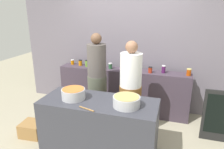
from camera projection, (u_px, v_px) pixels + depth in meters
name	position (u px, v px, depth m)	size (l,w,h in m)	color
ground	(106.00, 139.00, 3.54)	(12.00, 12.00, 0.00)	#A19980
storefront_wall	(127.00, 39.00, 4.40)	(4.80, 0.12, 3.00)	slate
display_shelf	(122.00, 91.00, 4.40)	(2.70, 0.36, 0.93)	#3F3440
prep_table	(99.00, 127.00, 3.14)	(1.70, 0.70, 0.85)	#363740
preserve_jar_0	(72.00, 62.00, 4.64)	(0.07, 0.07, 0.11)	#CD6D05
preserve_jar_1	(80.00, 63.00, 4.55)	(0.08, 0.08, 0.13)	#C9710D
preserve_jar_2	(87.00, 63.00, 4.45)	(0.07, 0.07, 0.14)	#699A37
preserve_jar_3	(110.00, 66.00, 4.31)	(0.08, 0.08, 0.12)	#285532
preserve_jar_4	(124.00, 67.00, 4.21)	(0.07, 0.07, 0.12)	#442D57
preserve_jar_5	(150.00, 70.00, 4.03)	(0.08, 0.08, 0.12)	#A32D17
preserve_jar_6	(164.00, 69.00, 4.02)	(0.07, 0.07, 0.15)	#49194B
preserve_jar_7	(189.00, 72.00, 3.86)	(0.09, 0.09, 0.13)	#A63C0B
cooking_pot_left	(73.00, 94.00, 3.06)	(0.35, 0.35, 0.16)	#B7B7BC
cooking_pot_center	(126.00, 101.00, 2.82)	(0.37, 0.37, 0.15)	#B7B7BC
wooden_spoon	(87.00, 109.00, 2.75)	(0.02, 0.02, 0.25)	#9E703D
cook_with_tongs	(97.00, 84.00, 3.86)	(0.35, 0.35, 1.72)	#505445
cook_in_cap	(130.00, 95.00, 3.49)	(0.37, 0.37, 1.65)	brown
bread_crate	(33.00, 129.00, 3.62)	(0.37, 0.34, 0.24)	olive
chalkboard_sign	(221.00, 117.00, 3.37)	(0.57, 0.05, 0.90)	black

